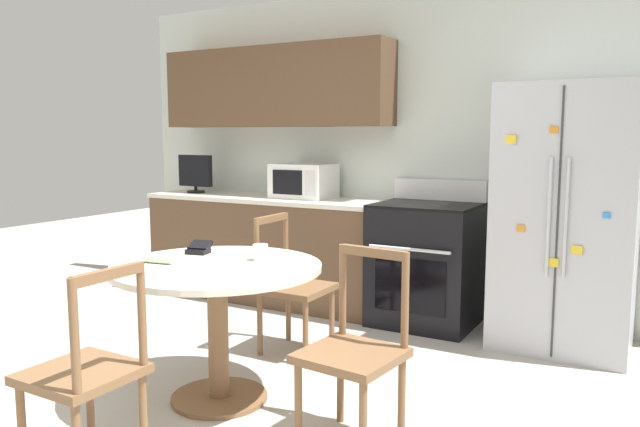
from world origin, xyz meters
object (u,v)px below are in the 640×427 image
Objects in this scene: dining_chair_far at (292,287)px; candle_glass at (261,253)px; microwave at (304,181)px; countertop_tv at (195,173)px; oven_range at (426,263)px; wallet at (199,249)px; dining_chair_near at (86,374)px; refrigerator at (566,218)px; dining_chair_right at (355,353)px.

candle_glass is at bearing 17.73° from dining_chair_far.
countertop_tv reaches higher than microwave.
wallet is (-0.77, -1.68, 0.31)m from oven_range.
dining_chair_near is 1.00× the size of dining_chair_far.
oven_range is at bearing -9.85° from dining_chair_near.
countertop_tv is 2.39× the size of wallet.
refrigerator is at bearing 50.94° from candle_glass.
wallet is (-0.22, -0.65, 0.34)m from dining_chair_far.
wallet is (-0.27, 1.05, 0.34)m from dining_chair_near.
microwave is at bearing 177.03° from refrigerator.
oven_range is 1.26m from microwave.
dining_chair_far is 10.10× the size of candle_glass.
microwave is 1.38m from dining_chair_far.
oven_range is at bearing 65.20° from wallet.
dining_chair_right is at bearing -53.63° from microwave.
oven_range is 3.03× the size of countertop_tv.
dining_chair_near is at bearing -77.57° from microwave.
oven_range reaches higher than dining_chair_far.
refrigerator reaches higher than dining_chair_far.
countertop_tv reaches higher than oven_range.
wallet is (-1.13, 0.26, 0.34)m from dining_chair_right.
refrigerator is at bearing -102.15° from dining_chair_right.
countertop_tv is at bearing 138.62° from candle_glass.
oven_range is at bearing 151.77° from dining_chair_far.
oven_range is (-0.98, 0.03, -0.41)m from refrigerator.
oven_range reaches higher than candle_glass.
dining_chair_near is at bearing 48.30° from dining_chair_right.
dining_chair_near is (-0.50, -2.72, -0.03)m from oven_range.
candle_glass is at bearing 0.64° from wallet.
microwave reaches higher than dining_chair_right.
countertop_tv is at bearing -175.78° from microwave.
oven_range is 7.22× the size of wallet.
dining_chair_right is 1.21m from wallet.
dining_chair_right is at bearing -108.17° from refrigerator.
dining_chair_far is at bearing 107.64° from candle_glass.
refrigerator is at bearing 122.86° from dining_chair_far.
microwave is 1.93m from candle_glass.
candle_glass is (1.89, -1.66, -0.30)m from countertop_tv.
countertop_tv reaches higher than dining_chair_far.
countertop_tv is (-3.22, 0.03, 0.20)m from refrigerator.
refrigerator is 3.10m from dining_chair_near.
dining_chair_right and dining_chair_far have the same top height.
countertop_tv is 2.24m from wallet.
refrigerator is 2.11m from microwave.
countertop_tv is 3.28m from dining_chair_near.
candle_glass is at bearing -66.03° from microwave.
dining_chair_near is at bearing -100.50° from oven_range.
refrigerator is 4.93× the size of countertop_tv.
candle_glass is (-1.33, -1.64, -0.09)m from refrigerator.
oven_range is 2.77m from dining_chair_near.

